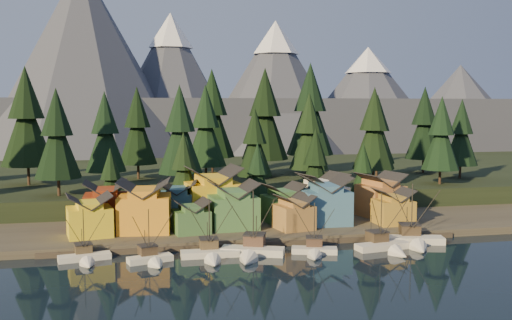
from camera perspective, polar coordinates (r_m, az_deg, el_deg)
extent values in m
plane|color=black|center=(94.74, 2.25, -10.86)|extent=(500.00, 500.00, 0.00)
cube|color=#3B352B|center=(132.63, -1.98, -5.79)|extent=(400.00, 50.00, 1.50)
cube|color=black|center=(181.10, -4.69, -2.06)|extent=(420.00, 100.00, 6.00)
cube|color=#493E34|center=(110.14, 0.14, -8.26)|extent=(80.00, 4.00, 1.00)
cube|color=#4F5366|center=(329.14, -7.97, 3.37)|extent=(560.00, 160.00, 30.00)
cone|color=#4F5366|center=(269.78, -16.87, 9.12)|extent=(100.00, 100.00, 90.00)
cone|color=#4F5366|center=(286.85, -8.46, 7.26)|extent=(80.00, 80.00, 72.00)
cone|color=white|center=(289.05, -8.54, 12.69)|extent=(22.40, 22.40, 17.28)
cone|color=#4F5366|center=(282.40, 1.95, 6.94)|extent=(84.00, 84.00, 68.00)
cone|color=white|center=(284.25, 1.97, 12.15)|extent=(23.52, 23.52, 16.32)
cone|color=#4F5366|center=(314.88, 11.06, 5.78)|extent=(92.00, 92.00, 58.00)
cone|color=white|center=(315.82, 11.13, 9.78)|extent=(25.76, 25.76, 13.92)
cone|color=#4F5366|center=(349.45, 19.66, 4.86)|extent=(88.00, 88.00, 50.00)
cube|color=silver|center=(104.23, -16.76, -9.40)|extent=(9.16, 4.34, 1.40)
cone|color=silver|center=(99.59, -16.43, -10.08)|extent=(3.17, 3.47, 2.62)
cube|color=black|center=(104.36, -16.75, -9.67)|extent=(9.37, 4.43, 0.31)
cube|color=brown|center=(105.45, -16.88, -8.47)|extent=(3.27, 3.13, 1.57)
cube|color=#292626|center=(105.25, -16.90, -8.01)|extent=(3.47, 3.34, 0.17)
cylinder|color=black|center=(103.69, -16.87, -6.87)|extent=(0.16, 0.16, 7.86)
cylinder|color=black|center=(106.94, -17.02, -7.60)|extent=(0.12, 0.12, 3.84)
cube|color=silver|center=(100.45, -10.55, -9.81)|extent=(8.03, 4.63, 1.44)
cone|color=silver|center=(96.61, -9.82, -10.42)|extent=(3.29, 3.22, 2.69)
cube|color=black|center=(100.59, -10.54, -10.11)|extent=(8.22, 4.72, 0.31)
cube|color=#463625|center=(101.38, -10.79, -8.86)|extent=(3.49, 3.37, 1.62)
cube|color=#292626|center=(101.17, -10.80, -8.37)|extent=(3.71, 3.59, 0.18)
cylinder|color=black|center=(99.76, -10.67, -7.13)|extent=(0.16, 0.16, 8.08)
cylinder|color=black|center=(102.55, -11.06, -7.98)|extent=(0.13, 0.13, 3.95)
cube|color=silver|center=(102.40, -4.63, -9.42)|extent=(10.28, 3.11, 1.59)
cone|color=silver|center=(97.01, -4.24, -10.26)|extent=(3.03, 3.54, 2.98)
cube|color=black|center=(102.55, -4.62, -9.74)|extent=(10.53, 3.16, 0.35)
cube|color=brown|center=(103.82, -4.75, -8.34)|extent=(3.22, 3.02, 1.79)
cube|color=#292626|center=(103.59, -4.76, -7.80)|extent=(3.42, 3.22, 0.20)
cylinder|color=black|center=(101.79, -4.69, -6.49)|extent=(0.18, 0.18, 8.94)
cylinder|color=black|center=(105.56, -4.89, -7.33)|extent=(0.14, 0.14, 4.37)
cube|color=silver|center=(103.41, -0.33, -9.23)|extent=(11.71, 7.11, 1.81)
cone|color=silver|center=(97.53, -0.90, -10.13)|extent=(4.53, 4.78, 3.40)
cube|color=black|center=(103.58, -0.33, -9.59)|extent=(11.99, 7.26, 0.40)
cube|color=brown|center=(104.95, -0.16, -8.02)|extent=(4.59, 4.46, 2.04)
cube|color=#292626|center=(104.69, -0.16, -7.41)|extent=(4.88, 4.75, 0.23)
cylinder|color=black|center=(102.73, -0.28, -5.92)|extent=(0.20, 0.20, 10.21)
cylinder|color=black|center=(106.84, 0.03, -6.90)|extent=(0.16, 0.16, 4.99)
cube|color=beige|center=(104.96, 5.84, -9.08)|extent=(8.61, 4.95, 1.45)
cone|color=beige|center=(100.63, 5.89, -9.72)|extent=(3.41, 3.45, 2.72)
cube|color=black|center=(105.10, 5.84, -9.37)|extent=(8.82, 5.05, 0.32)
cube|color=#4B3528|center=(106.08, 5.84, -8.14)|extent=(3.56, 3.44, 1.63)
cube|color=#292626|center=(105.87, 5.84, -7.66)|extent=(3.79, 3.66, 0.18)
cylinder|color=black|center=(104.36, 5.86, -6.48)|extent=(0.16, 0.16, 8.16)
cylinder|color=black|center=(107.44, 5.83, -7.27)|extent=(0.13, 0.13, 3.99)
cube|color=beige|center=(109.69, 12.54, -8.52)|extent=(10.71, 4.70, 1.66)
cone|color=beige|center=(105.15, 14.26, -9.17)|extent=(3.63, 3.98, 3.11)
cube|color=black|center=(109.84, 12.53, -8.84)|extent=(10.97, 4.79, 0.36)
cube|color=#473826|center=(110.86, 12.01, -7.51)|extent=(3.77, 3.59, 1.87)
cube|color=#292626|center=(110.63, 12.03, -6.98)|extent=(4.00, 3.83, 0.21)
cylinder|color=black|center=(109.03, 12.42, -5.67)|extent=(0.19, 0.19, 9.33)
cylinder|color=black|center=(112.31, 11.43, -6.57)|extent=(0.15, 0.15, 4.56)
cube|color=silver|center=(115.65, 15.34, -7.84)|extent=(12.46, 6.16, 1.84)
cone|color=silver|center=(109.45, 16.16, -8.62)|extent=(4.31, 4.79, 3.45)
cube|color=black|center=(115.80, 15.34, -8.17)|extent=(12.75, 6.29, 0.40)
cube|color=#443524|center=(117.34, 15.11, -6.75)|extent=(4.38, 4.21, 2.07)
cube|color=#292626|center=(117.11, 15.13, -6.20)|extent=(4.66, 4.49, 0.23)
cylinder|color=black|center=(115.13, 15.33, -4.83)|extent=(0.21, 0.21, 10.34)
cylinder|color=black|center=(119.39, 14.86, -5.75)|extent=(0.16, 0.16, 5.05)
cube|color=yellow|center=(115.02, -16.30, -5.95)|extent=(9.32, 8.51, 5.60)
cube|color=yellow|center=(114.41, -16.34, -4.30)|extent=(5.69, 7.69, 1.15)
cube|color=orange|center=(116.47, -11.07, -5.27)|extent=(11.01, 10.02, 7.28)
cube|color=orange|center=(115.75, -11.11, -3.16)|extent=(6.48, 9.34, 1.42)
cube|color=#426F3C|center=(114.19, -6.50, -6.13)|extent=(7.61, 7.23, 4.51)
cube|color=#426F3C|center=(113.68, -6.51, -4.78)|extent=(4.58, 6.66, 0.95)
cube|color=#457640|center=(117.61, -2.29, -5.23)|extent=(9.89, 8.86, 6.64)
cube|color=#457640|center=(116.94, -2.29, -3.32)|extent=(5.66, 8.43, 1.32)
cube|color=#A8783B|center=(117.13, 3.79, -5.71)|extent=(8.13, 8.13, 4.89)
cube|color=#A8783B|center=(116.60, 3.79, -4.31)|extent=(5.09, 7.35, 0.96)
cube|color=teal|center=(122.49, 6.93, -4.70)|extent=(9.97, 8.46, 7.21)
cube|color=teal|center=(121.81, 6.95, -2.72)|extent=(5.56, 8.19, 1.38)
cube|color=#B1862D|center=(125.26, 13.55, -5.07)|extent=(7.57, 6.66, 5.12)
cube|color=#B1862D|center=(124.74, 13.58, -3.68)|extent=(4.22, 6.46, 1.05)
cube|color=maroon|center=(123.32, -14.77, -4.87)|extent=(8.79, 7.83, 6.78)
cube|color=maroon|center=(122.68, -14.81, -3.04)|extent=(4.86, 7.64, 1.23)
cube|color=#315D76|center=(124.35, -7.75, -4.73)|extent=(9.06, 8.65, 6.48)
cube|color=#315D76|center=(123.74, -7.78, -3.00)|extent=(5.49, 7.93, 1.12)
cube|color=gold|center=(125.29, -4.32, -4.17)|extent=(12.30, 10.85, 8.39)
cube|color=gold|center=(124.56, -4.33, -1.92)|extent=(7.29, 10.03, 1.57)
cube|color=#417640|center=(124.37, 2.72, -4.85)|extent=(9.30, 8.17, 5.75)
cube|color=#417640|center=(123.81, 2.73, -3.29)|extent=(5.68, 7.32, 1.15)
cube|color=white|center=(128.27, 6.66, -4.23)|extent=(10.92, 10.15, 7.21)
cube|color=white|center=(127.63, 6.68, -2.36)|extent=(6.82, 9.03, 1.30)
cube|color=#AB713C|center=(133.21, 12.31, -3.99)|extent=(10.28, 9.86, 7.10)
cube|color=#AB713C|center=(132.61, 12.35, -2.22)|extent=(6.40, 8.87, 1.23)
cylinder|color=#332319|center=(159.64, -21.79, -1.38)|extent=(0.70, 0.70, 5.42)
cone|color=black|center=(158.75, -21.94, 2.84)|extent=(13.26, 13.26, 18.68)
cone|color=black|center=(158.67, -22.06, 6.32)|extent=(9.04, 9.04, 13.56)
cylinder|color=#332319|center=(138.57, -19.12, -2.50)|extent=(0.70, 0.70, 4.34)
cone|color=black|center=(137.63, -19.24, 1.38)|extent=(10.61, 10.61, 14.95)
cone|color=black|center=(137.34, -19.34, 4.60)|extent=(7.23, 7.23, 10.85)
cylinder|color=#332319|center=(149.53, -14.74, -1.83)|extent=(0.70, 0.70, 4.28)
cone|color=black|center=(148.67, -14.82, 1.72)|extent=(10.45, 10.45, 14.73)
cone|color=black|center=(148.39, -14.89, 4.65)|extent=(7.13, 7.13, 10.69)
cylinder|color=#332319|center=(164.20, -11.69, -1.07)|extent=(0.70, 0.70, 4.57)
cone|color=black|center=(163.40, -11.76, 2.38)|extent=(11.16, 11.16, 15.73)
cone|color=black|center=(163.18, -11.81, 5.23)|extent=(7.61, 7.61, 11.42)
cylinder|color=#332319|center=(139.76, -7.55, -2.14)|extent=(0.70, 0.70, 4.52)
cone|color=black|center=(138.82, -7.60, 1.87)|extent=(11.04, 11.04, 15.56)
cone|color=black|center=(138.56, -7.64, 5.18)|extent=(7.53, 7.53, 11.29)
cylinder|color=#332319|center=(155.34, -5.02, -1.34)|extent=(0.70, 0.70, 4.62)
cone|color=black|center=(154.48, -5.05, 2.35)|extent=(11.29, 11.29, 15.91)
cone|color=black|center=(154.26, -5.08, 5.40)|extent=(7.70, 7.70, 11.55)
cylinder|color=#332319|center=(140.34, -0.13, -2.26)|extent=(0.70, 0.70, 3.56)
cone|color=black|center=(139.51, -0.13, 0.89)|extent=(8.71, 8.71, 12.28)
cone|color=black|center=(139.15, -0.13, 3.49)|extent=(5.94, 5.94, 8.91)
cylinder|color=#332319|center=(165.19, 0.90, -0.75)|extent=(0.70, 0.70, 5.53)
cone|color=black|center=(164.33, 0.90, 3.40)|extent=(13.51, 13.51, 19.04)
cone|color=black|center=(164.27, 0.91, 6.83)|extent=(9.21, 9.21, 13.82)
cylinder|color=#332319|center=(150.99, 5.29, -1.61)|extent=(0.70, 0.70, 4.23)
cone|color=black|center=(150.14, 5.32, 1.86)|extent=(10.33, 10.33, 14.55)
cone|color=black|center=(149.86, 5.34, 4.73)|extent=(7.04, 7.04, 10.56)
cylinder|color=#332319|center=(176.98, 5.38, -0.30)|extent=(0.70, 0.70, 5.93)
cone|color=black|center=(176.17, 5.42, 3.86)|extent=(14.49, 14.49, 20.42)
cone|color=black|center=(176.20, 5.45, 7.29)|extent=(9.88, 9.88, 14.82)
cylinder|color=#332319|center=(151.84, 11.63, -1.61)|extent=(0.70, 0.70, 4.48)
cone|color=black|center=(150.98, 11.70, 2.05)|extent=(10.95, 10.95, 15.42)
cone|color=black|center=(150.73, 11.76, 5.07)|extent=(7.46, 7.46, 11.19)
cylinder|color=#332319|center=(169.61, 11.96, -0.94)|extent=(0.70, 0.70, 4.19)
cone|color=black|center=(168.86, 12.02, 2.13)|extent=(10.24, 10.24, 14.43)
cone|color=black|center=(168.61, 12.07, 4.65)|extent=(6.98, 6.98, 10.48)
cylinder|color=#332319|center=(158.14, 17.91, -1.56)|extent=(0.70, 0.70, 4.07)
cone|color=black|center=(157.35, 18.01, 1.63)|extent=(9.95, 9.95, 14.02)
cone|color=black|center=(157.06, 18.08, 4.26)|extent=(6.78, 6.78, 10.18)
cylinder|color=#332319|center=(182.82, 16.37, -0.51)|extent=(0.70, 0.70, 4.65)
cone|color=black|center=(182.09, 16.45, 2.64)|extent=(11.37, 11.37, 16.02)
cone|color=black|center=(181.91, 16.52, 5.24)|extent=(7.75, 7.75, 11.63)
cylinder|color=#332319|center=(172.55, -4.38, -0.50)|extent=(0.70, 0.70, 5.56)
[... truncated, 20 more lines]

